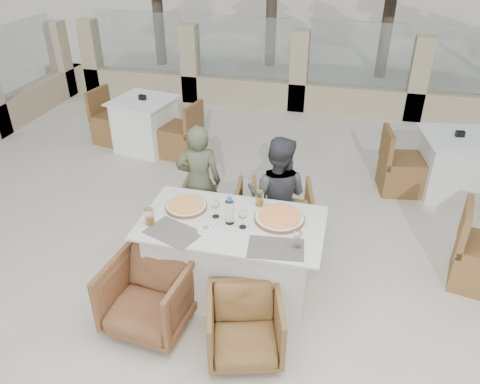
% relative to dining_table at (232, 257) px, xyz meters
% --- Properties ---
extents(ground, '(80.00, 80.00, 0.00)m').
position_rel_dining_table_xyz_m(ground, '(-0.06, 0.09, -0.39)').
color(ground, beige).
rests_on(ground, ground).
extents(sand_patch, '(30.00, 16.00, 0.01)m').
position_rel_dining_table_xyz_m(sand_patch, '(-0.06, 14.09, -0.38)').
color(sand_patch, beige).
rests_on(sand_patch, ground).
extents(perimeter_wall_far, '(10.00, 0.34, 1.60)m').
position_rel_dining_table_xyz_m(perimeter_wall_far, '(-0.06, 4.89, 0.42)').
color(perimeter_wall_far, '#C0B087').
rests_on(perimeter_wall_far, ground).
extents(dining_table, '(1.60, 0.90, 0.77)m').
position_rel_dining_table_xyz_m(dining_table, '(0.00, 0.00, 0.00)').
color(dining_table, beige).
rests_on(dining_table, ground).
extents(placemat_near_left, '(0.53, 0.44, 0.00)m').
position_rel_dining_table_xyz_m(placemat_near_left, '(-0.44, -0.27, 0.39)').
color(placemat_near_left, '#625D54').
rests_on(placemat_near_left, dining_table).
extents(placemat_near_right, '(0.48, 0.35, 0.00)m').
position_rel_dining_table_xyz_m(placemat_near_right, '(0.44, -0.28, 0.39)').
color(placemat_near_right, '#5A534D').
rests_on(placemat_near_right, dining_table).
extents(pizza_left, '(0.49, 0.49, 0.05)m').
position_rel_dining_table_xyz_m(pizza_left, '(-0.46, 0.12, 0.41)').
color(pizza_left, orange).
rests_on(pizza_left, dining_table).
extents(pizza_right, '(0.54, 0.54, 0.06)m').
position_rel_dining_table_xyz_m(pizza_right, '(0.40, 0.13, 0.41)').
color(pizza_right, '#F45221').
rests_on(pizza_right, dining_table).
extents(water_bottle, '(0.09, 0.09, 0.26)m').
position_rel_dining_table_xyz_m(water_bottle, '(-0.01, -0.02, 0.51)').
color(water_bottle, '#9FBED1').
rests_on(water_bottle, dining_table).
extents(wine_glass_centre, '(0.08, 0.08, 0.18)m').
position_rel_dining_table_xyz_m(wine_glass_centre, '(-0.16, 0.05, 0.48)').
color(wine_glass_centre, white).
rests_on(wine_glass_centre, dining_table).
extents(wine_glass_near, '(0.09, 0.09, 0.18)m').
position_rel_dining_table_xyz_m(wine_glass_near, '(0.11, -0.05, 0.48)').
color(wine_glass_near, white).
rests_on(wine_glass_near, dining_table).
extents(wine_glass_corner, '(0.10, 0.10, 0.18)m').
position_rel_dining_table_xyz_m(wine_glass_corner, '(0.60, -0.22, 0.48)').
color(wine_glass_corner, silver).
rests_on(wine_glass_corner, dining_table).
extents(beer_glass_left, '(0.09, 0.09, 0.15)m').
position_rel_dining_table_xyz_m(beer_glass_left, '(-0.68, -0.19, 0.46)').
color(beer_glass_left, '#C3901B').
rests_on(beer_glass_left, dining_table).
extents(beer_glass_right, '(0.09, 0.09, 0.15)m').
position_rel_dining_table_xyz_m(beer_glass_right, '(0.18, 0.33, 0.46)').
color(beer_glass_right, orange).
rests_on(beer_glass_right, dining_table).
extents(olive_dish, '(0.14, 0.14, 0.04)m').
position_rel_dining_table_xyz_m(olive_dish, '(-0.18, -0.18, 0.41)').
color(olive_dish, silver).
rests_on(olive_dish, dining_table).
extents(armchair_far_left, '(0.70, 0.71, 0.58)m').
position_rel_dining_table_xyz_m(armchair_far_left, '(-0.46, 0.86, -0.09)').
color(armchair_far_left, olive).
rests_on(armchair_far_left, ground).
extents(armchair_far_right, '(0.76, 0.77, 0.60)m').
position_rel_dining_table_xyz_m(armchair_far_right, '(0.29, 0.98, -0.09)').
color(armchair_far_right, olive).
rests_on(armchair_far_right, ground).
extents(armchair_near_left, '(0.74, 0.76, 0.63)m').
position_rel_dining_table_xyz_m(armchair_near_left, '(-0.57, -0.58, -0.07)').
color(armchair_near_left, brown).
rests_on(armchair_near_left, ground).
extents(armchair_near_right, '(0.73, 0.74, 0.54)m').
position_rel_dining_table_xyz_m(armchair_near_right, '(0.28, -0.69, -0.11)').
color(armchair_near_right, brown).
rests_on(armchair_near_right, ground).
extents(diner_left, '(0.53, 0.42, 1.29)m').
position_rel_dining_table_xyz_m(diner_left, '(-0.57, 0.81, 0.26)').
color(diner_left, '#585D44').
rests_on(diner_left, ground).
extents(diner_right, '(0.67, 0.54, 1.30)m').
position_rel_dining_table_xyz_m(diner_right, '(0.28, 0.71, 0.26)').
color(diner_right, '#3D3F43').
rests_on(diner_right, ground).
extents(bg_table_a, '(1.76, 1.11, 0.77)m').
position_rel_dining_table_xyz_m(bg_table_a, '(-2.03, 2.71, 0.00)').
color(bg_table_a, white).
rests_on(bg_table_a, ground).
extents(bg_table_b, '(1.75, 1.07, 0.77)m').
position_rel_dining_table_xyz_m(bg_table_b, '(2.21, 2.41, 0.00)').
color(bg_table_b, white).
rests_on(bg_table_b, ground).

